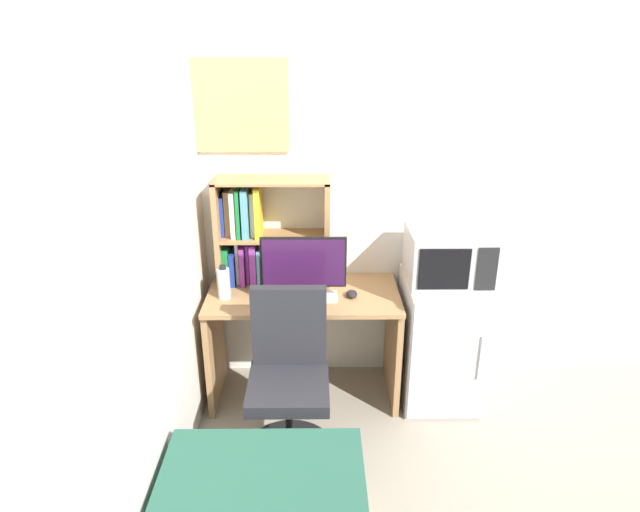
{
  "coord_description": "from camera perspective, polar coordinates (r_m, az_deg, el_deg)",
  "views": [
    {
      "loc": [
        -0.9,
        -3.28,
        2.19
      ],
      "look_at": [
        -0.87,
        -0.32,
        0.97
      ],
      "focal_mm": 30.95,
      "sensor_mm": 36.0,
      "label": 1
    }
  ],
  "objects": [
    {
      "name": "wall_corkboard",
      "position": [
        3.32,
        -9.14,
        15.09
      ],
      "size": [
        0.66,
        0.02,
        0.53
      ],
      "primitive_type": "cube",
      "color": "tan"
    },
    {
      "name": "computer_mouse",
      "position": [
        3.28,
        3.29,
        -3.93
      ],
      "size": [
        0.07,
        0.09,
        0.03
      ],
      "primitive_type": "ellipsoid",
      "color": "black",
      "rests_on": "desk"
    },
    {
      "name": "water_bottle",
      "position": [
        3.27,
        -9.91,
        -2.76
      ],
      "size": [
        0.07,
        0.07,
        0.21
      ],
      "color": "silver",
      "rests_on": "desk"
    },
    {
      "name": "desk_chair",
      "position": [
        3.06,
        -3.21,
        -13.33
      ],
      "size": [
        0.49,
        0.49,
        0.94
      ],
      "color": "black",
      "rests_on": "ground_plane"
    },
    {
      "name": "keyboard",
      "position": [
        3.26,
        -1.97,
        -4.22
      ],
      "size": [
        0.43,
        0.13,
        0.02
      ],
      "primitive_type": "cube",
      "color": "silver",
      "rests_on": "desk"
    },
    {
      "name": "mini_fridge",
      "position": [
        3.55,
        12.34,
        -8.45
      ],
      "size": [
        0.48,
        0.55,
        0.81
      ],
      "color": "silver",
      "rests_on": "ground_plane"
    },
    {
      "name": "monitor",
      "position": [
        3.15,
        -1.71,
        -1.09
      ],
      "size": [
        0.49,
        0.19,
        0.39
      ],
      "color": "black",
      "rests_on": "desk"
    },
    {
      "name": "wall_back",
      "position": [
        3.65,
        20.5,
        6.82
      ],
      "size": [
        6.4,
        0.04,
        2.6
      ],
      "primitive_type": "cube",
      "color": "silver",
      "rests_on": "ground_plane"
    },
    {
      "name": "microwave",
      "position": [
        3.3,
        13.12,
        0.02
      ],
      "size": [
        0.47,
        0.4,
        0.32
      ],
      "color": "#ADADB2",
      "rests_on": "mini_fridge"
    },
    {
      "name": "wall_left",
      "position": [
        2.03,
        -21.36,
        -5.31
      ],
      "size": [
        0.04,
        4.4,
        2.6
      ],
      "primitive_type": "cube",
      "color": "silver",
      "rests_on": "ground_plane"
    },
    {
      "name": "hutch_bookshelf",
      "position": [
        3.38,
        -6.51,
        2.23
      ],
      "size": [
        0.68,
        0.26,
        0.66
      ],
      "color": "#997047",
      "rests_on": "desk"
    },
    {
      "name": "desk",
      "position": [
        3.43,
        -1.69,
        -7.17
      ],
      "size": [
        1.15,
        0.57,
        0.72
      ],
      "color": "#997047",
      "rests_on": "ground_plane"
    }
  ]
}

